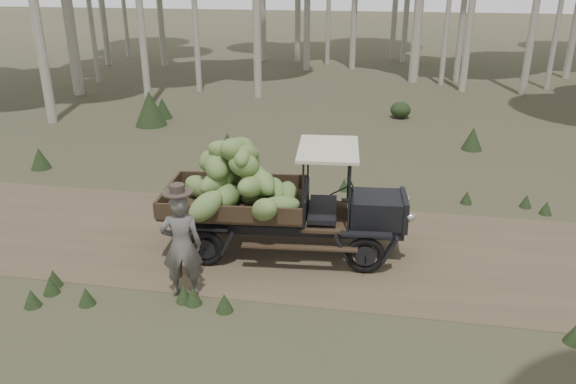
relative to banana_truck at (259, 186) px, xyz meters
name	(u,v)px	position (x,y,z in m)	size (l,w,h in m)	color
ground	(319,248)	(1.07, 0.29, -1.28)	(120.00, 120.00, 0.00)	#473D2B
dirt_track	(319,247)	(1.07, 0.29, -1.27)	(70.00, 4.00, 0.01)	brown
banana_truck	(259,186)	(0.00, 0.00, 0.00)	(4.51, 2.29, 2.26)	black
farmer	(181,244)	(-0.85, -1.68, -0.38)	(0.72, 0.57, 1.89)	#524E4B
undergrowth	(548,290)	(4.66, -1.34, -0.80)	(23.39, 21.45, 1.16)	#233319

